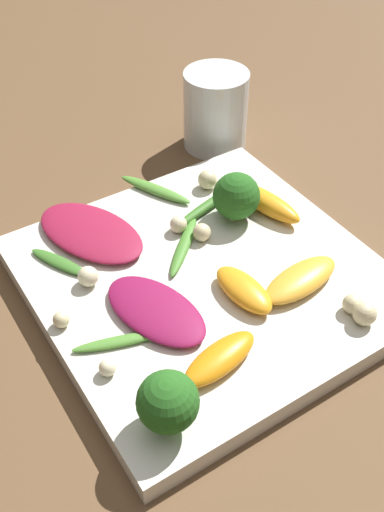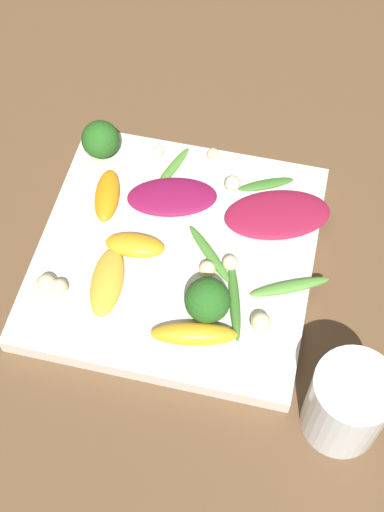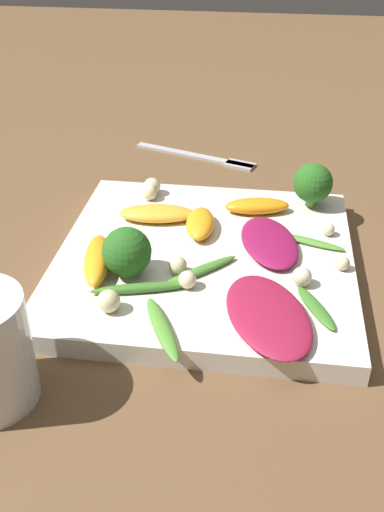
{
  "view_description": "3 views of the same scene",
  "coord_description": "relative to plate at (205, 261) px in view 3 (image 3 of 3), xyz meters",
  "views": [
    {
      "loc": [
        0.2,
        0.29,
        0.37
      ],
      "look_at": [
        0.0,
        -0.01,
        0.03
      ],
      "focal_mm": 42.0,
      "sensor_mm": 36.0,
      "label": 1
    },
    {
      "loc": [
        -0.37,
        -0.1,
        0.62
      ],
      "look_at": [
        -0.01,
        -0.02,
        0.03
      ],
      "focal_mm": 50.0,
      "sensor_mm": 36.0,
      "label": 2
    },
    {
      "loc": [
        0.05,
        -0.46,
        0.32
      ],
      "look_at": [
        -0.01,
        -0.02,
        0.02
      ],
      "focal_mm": 42.0,
      "sensor_mm": 36.0,
      "label": 3
    }
  ],
  "objects": [
    {
      "name": "plate",
      "position": [
        0.0,
        0.0,
        0.0
      ],
      "size": [
        0.27,
        0.27,
        0.02
      ],
      "color": "silver",
      "rests_on": "ground_plane"
    },
    {
      "name": "radicchio_leaf_0",
      "position": [
        0.06,
        -0.09,
        0.01
      ],
      "size": [
        0.09,
        0.12,
        0.01
      ],
      "color": "maroon",
      "rests_on": "plate"
    },
    {
      "name": "macadamia_nut_6",
      "position": [
        0.12,
        -0.01,
        0.02
      ],
      "size": [
        0.01,
        0.01,
        0.01
      ],
      "color": "beige",
      "rests_on": "plate"
    },
    {
      "name": "arugula_sprig_1",
      "position": [
        0.1,
        -0.07,
        0.01
      ],
      "size": [
        0.04,
        0.06,
        0.01
      ],
      "color": "#3D7528",
      "rests_on": "plate"
    },
    {
      "name": "macadamia_nut_1",
      "position": [
        -0.07,
        0.11,
        0.02
      ],
      "size": [
        0.02,
        0.02,
        0.02
      ],
      "color": "beige",
      "rests_on": "plate"
    },
    {
      "name": "arugula_sprig_3",
      "position": [
        0.0,
        -0.03,
        0.01
      ],
      "size": [
        0.06,
        0.06,
        0.01
      ],
      "color": "#47842D",
      "rests_on": "plate"
    },
    {
      "name": "orange_segment_3",
      "position": [
        -0.01,
        0.04,
        0.02
      ],
      "size": [
        0.03,
        0.06,
        0.02
      ],
      "color": "orange",
      "rests_on": "plate"
    },
    {
      "name": "macadamia_nut_7",
      "position": [
        -0.07,
        -0.1,
        0.02
      ],
      "size": [
        0.02,
        0.02,
        0.02
      ],
      "color": "beige",
      "rests_on": "plate"
    },
    {
      "name": "arugula_sprig_0",
      "position": [
        -0.05,
        -0.07,
        0.01
      ],
      "size": [
        0.09,
        0.03,
        0.01
      ],
      "color": "#3D7528",
      "rests_on": "plate"
    },
    {
      "name": "fork",
      "position": [
        -0.03,
        0.25,
        -0.01
      ],
      "size": [
        0.16,
        0.07,
        0.01
      ],
      "color": "#B2B2B7",
      "rests_on": "ground_plane"
    },
    {
      "name": "broccoli_floret_0",
      "position": [
        0.1,
        0.11,
        0.04
      ],
      "size": [
        0.04,
        0.04,
        0.05
      ],
      "color": "#7A9E51",
      "rests_on": "plate"
    },
    {
      "name": "macadamia_nut_4",
      "position": [
        -0.02,
        -0.04,
        0.02
      ],
      "size": [
        0.02,
        0.02,
        0.02
      ],
      "color": "beige",
      "rests_on": "plate"
    },
    {
      "name": "orange_segment_0",
      "position": [
        0.04,
        0.08,
        0.02
      ],
      "size": [
        0.07,
        0.04,
        0.01
      ],
      "color": "orange",
      "rests_on": "plate"
    },
    {
      "name": "macadamia_nut_3",
      "position": [
        0.11,
        0.05,
        0.02
      ],
      "size": [
        0.01,
        0.01,
        0.01
      ],
      "color": "beige",
      "rests_on": "plate"
    },
    {
      "name": "macadamia_nut_5",
      "position": [
        -0.07,
        0.1,
        0.02
      ],
      "size": [
        0.02,
        0.02,
        0.02
      ],
      "color": "beige",
      "rests_on": "plate"
    },
    {
      "name": "arugula_sprig_2",
      "position": [
        -0.02,
        -0.12,
        0.01
      ],
      "size": [
        0.05,
        0.08,
        0.01
      ],
      "color": "#518E33",
      "rests_on": "plate"
    },
    {
      "name": "arugula_sprig_4",
      "position": [
        0.1,
        0.03,
        0.01
      ],
      "size": [
        0.07,
        0.03,
        0.01
      ],
      "color": "#518E33",
      "rests_on": "plate"
    },
    {
      "name": "broccoli_floret_1",
      "position": [
        -0.06,
        -0.05,
        0.03
      ],
      "size": [
        0.04,
        0.04,
        0.05
      ],
      "color": "#84AD5B",
      "rests_on": "plate"
    },
    {
      "name": "orange_segment_2",
      "position": [
        -0.06,
        0.05,
        0.02
      ],
      "size": [
        0.08,
        0.04,
        0.01
      ],
      "color": "#FCAD33",
      "rests_on": "plate"
    },
    {
      "name": "orange_segment_1",
      "position": [
        -0.09,
        -0.04,
        0.02
      ],
      "size": [
        0.04,
        0.08,
        0.02
      ],
      "color": "orange",
      "rests_on": "plate"
    },
    {
      "name": "macadamia_nut_0",
      "position": [
        0.09,
        -0.04,
        0.02
      ],
      "size": [
        0.02,
        0.02,
        0.02
      ],
      "color": "beige",
      "rests_on": "plate"
    },
    {
      "name": "radicchio_leaf_1",
      "position": [
        0.06,
        0.02,
        0.01
      ],
      "size": [
        0.07,
        0.1,
        0.01
      ],
      "color": "maroon",
      "rests_on": "plate"
    },
    {
      "name": "ground_plane",
      "position": [
        0.0,
        0.0,
        -0.01
      ],
      "size": [
        2.4,
        2.4,
        0.0
      ],
      "primitive_type": "plane",
      "color": "brown"
    },
    {
      "name": "macadamia_nut_2",
      "position": [
        -0.01,
        -0.06,
        0.02
      ],
      "size": [
        0.02,
        0.02,
        0.02
      ],
      "color": "beige",
      "rests_on": "plate"
    }
  ]
}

